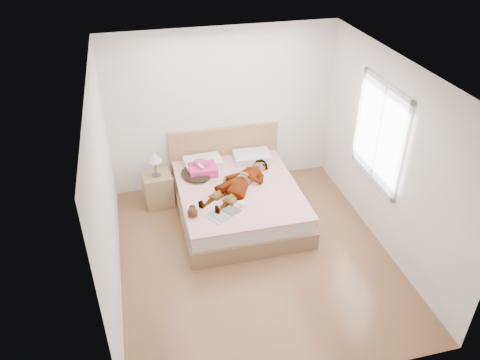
{
  "coord_description": "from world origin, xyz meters",
  "views": [
    {
      "loc": [
        -1.35,
        -4.66,
        4.33
      ],
      "look_at": [
        0.0,
        0.85,
        0.7
      ],
      "focal_mm": 35.0,
      "sensor_mm": 36.0,
      "label": 1
    }
  ],
  "objects_px": {
    "towel": "(202,168)",
    "coffee_mug": "(242,205)",
    "phone": "(201,166)",
    "bed": "(237,197)",
    "nightstand": "(158,187)",
    "magazine": "(224,213)",
    "plush_toy": "(193,211)",
    "woman": "(239,181)"
  },
  "relations": [
    {
      "from": "nightstand",
      "to": "bed",
      "type": "bearing_deg",
      "value": -24.22
    },
    {
      "from": "bed",
      "to": "plush_toy",
      "type": "bearing_deg",
      "value": -141.77
    },
    {
      "from": "woman",
      "to": "nightstand",
      "type": "xyz_separation_m",
      "value": [
        -1.16,
        0.59,
        -0.31
      ]
    },
    {
      "from": "nightstand",
      "to": "phone",
      "type": "bearing_deg",
      "value": -15.72
    },
    {
      "from": "woman",
      "to": "phone",
      "type": "height_order",
      "value": "phone"
    },
    {
      "from": "phone",
      "to": "coffee_mug",
      "type": "xyz_separation_m",
      "value": [
        0.42,
        -0.92,
        -0.15
      ]
    },
    {
      "from": "towel",
      "to": "coffee_mug",
      "type": "relative_size",
      "value": 3.39
    },
    {
      "from": "bed",
      "to": "magazine",
      "type": "bearing_deg",
      "value": -117.43
    },
    {
      "from": "towel",
      "to": "coffee_mug",
      "type": "xyz_separation_m",
      "value": [
        0.38,
        -1.02,
        -0.04
      ]
    },
    {
      "from": "magazine",
      "to": "coffee_mug",
      "type": "height_order",
      "value": "coffee_mug"
    },
    {
      "from": "magazine",
      "to": "nightstand",
      "type": "distance_m",
      "value": 1.44
    },
    {
      "from": "plush_toy",
      "to": "nightstand",
      "type": "distance_m",
      "value": 1.21
    },
    {
      "from": "bed",
      "to": "magazine",
      "type": "relative_size",
      "value": 3.78
    },
    {
      "from": "coffee_mug",
      "to": "woman",
      "type": "bearing_deg",
      "value": 81.17
    },
    {
      "from": "phone",
      "to": "towel",
      "type": "relative_size",
      "value": 0.24
    },
    {
      "from": "magazine",
      "to": "coffee_mug",
      "type": "relative_size",
      "value": 4.33
    },
    {
      "from": "coffee_mug",
      "to": "magazine",
      "type": "bearing_deg",
      "value": -165.9
    },
    {
      "from": "phone",
      "to": "bed",
      "type": "height_order",
      "value": "bed"
    },
    {
      "from": "towel",
      "to": "phone",
      "type": "bearing_deg",
      "value": -110.63
    },
    {
      "from": "woman",
      "to": "bed",
      "type": "relative_size",
      "value": 0.73
    },
    {
      "from": "towel",
      "to": "nightstand",
      "type": "bearing_deg",
      "value": 172.78
    },
    {
      "from": "woman",
      "to": "nightstand",
      "type": "bearing_deg",
      "value": -159.87
    },
    {
      "from": "phone",
      "to": "woman",
      "type": "bearing_deg",
      "value": -81.76
    },
    {
      "from": "woman",
      "to": "bed",
      "type": "xyz_separation_m",
      "value": [
        -0.01,
        0.07,
        -0.34
      ]
    },
    {
      "from": "towel",
      "to": "nightstand",
      "type": "relative_size",
      "value": 0.47
    },
    {
      "from": "towel",
      "to": "coffee_mug",
      "type": "bearing_deg",
      "value": -69.4
    },
    {
      "from": "towel",
      "to": "plush_toy",
      "type": "relative_size",
      "value": 1.96
    },
    {
      "from": "towel",
      "to": "magazine",
      "type": "relative_size",
      "value": 0.78
    },
    {
      "from": "woman",
      "to": "plush_toy",
      "type": "xyz_separation_m",
      "value": [
        -0.78,
        -0.53,
        -0.04
      ]
    },
    {
      "from": "woman",
      "to": "towel",
      "type": "distance_m",
      "value": 0.68
    },
    {
      "from": "bed",
      "to": "woman",
      "type": "bearing_deg",
      "value": -78.52
    },
    {
      "from": "woman",
      "to": "nightstand",
      "type": "relative_size",
      "value": 1.63
    },
    {
      "from": "coffee_mug",
      "to": "nightstand",
      "type": "xyz_separation_m",
      "value": [
        -1.08,
        1.11,
        -0.25
      ]
    },
    {
      "from": "magazine",
      "to": "coffee_mug",
      "type": "xyz_separation_m",
      "value": [
        0.28,
        0.07,
        0.04
      ]
    },
    {
      "from": "towel",
      "to": "coffee_mug",
      "type": "distance_m",
      "value": 1.09
    },
    {
      "from": "phone",
      "to": "nightstand",
      "type": "height_order",
      "value": "nightstand"
    },
    {
      "from": "nightstand",
      "to": "coffee_mug",
      "type": "bearing_deg",
      "value": -45.66
    },
    {
      "from": "plush_toy",
      "to": "bed",
      "type": "bearing_deg",
      "value": 38.23
    },
    {
      "from": "coffee_mug",
      "to": "plush_toy",
      "type": "bearing_deg",
      "value": -179.1
    },
    {
      "from": "phone",
      "to": "bed",
      "type": "xyz_separation_m",
      "value": [
        0.49,
        -0.33,
        -0.43
      ]
    },
    {
      "from": "coffee_mug",
      "to": "plush_toy",
      "type": "height_order",
      "value": "plush_toy"
    },
    {
      "from": "towel",
      "to": "nightstand",
      "type": "distance_m",
      "value": 0.76
    }
  ]
}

